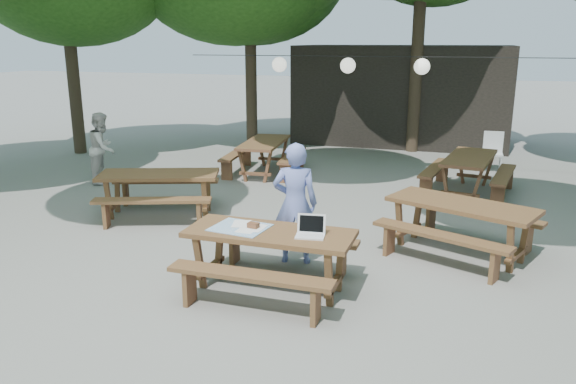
# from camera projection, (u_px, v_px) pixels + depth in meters

# --- Properties ---
(ground) EXTENTS (80.00, 80.00, 0.00)m
(ground) POSITION_uv_depth(u_px,v_px,m) (262.00, 270.00, 7.44)
(ground) COLOR slate
(ground) RESTS_ON ground
(pavilion) EXTENTS (6.00, 3.00, 2.80)m
(pavilion) POSITION_uv_depth(u_px,v_px,m) (402.00, 94.00, 16.56)
(pavilion) COLOR black
(pavilion) RESTS_ON ground
(main_picnic_table) EXTENTS (2.00, 1.58, 0.75)m
(main_picnic_table) POSITION_uv_depth(u_px,v_px,m) (270.00, 259.00, 6.76)
(main_picnic_table) COLOR brown
(main_picnic_table) RESTS_ON ground
(picnic_table_nw) EXTENTS (2.33, 2.13, 0.75)m
(picnic_table_nw) POSITION_uv_depth(u_px,v_px,m) (160.00, 193.00, 9.66)
(picnic_table_nw) COLOR brown
(picnic_table_nw) RESTS_ON ground
(picnic_table_ne) EXTENTS (2.35, 2.17, 0.75)m
(picnic_table_ne) POSITION_uv_depth(u_px,v_px,m) (460.00, 228.00, 7.90)
(picnic_table_ne) COLOR brown
(picnic_table_ne) RESTS_ON ground
(picnic_table_far_w) EXTENTS (1.78, 2.07, 0.75)m
(picnic_table_far_w) POSITION_uv_depth(u_px,v_px,m) (264.00, 157.00, 12.69)
(picnic_table_far_w) COLOR brown
(picnic_table_far_w) RESTS_ON ground
(picnic_table_far_e) EXTENTS (1.84, 2.11, 0.75)m
(picnic_table_far_e) POSITION_uv_depth(u_px,v_px,m) (468.00, 174.00, 11.04)
(picnic_table_far_e) COLOR brown
(picnic_table_far_e) RESTS_ON ground
(woman) EXTENTS (0.67, 0.52, 1.65)m
(woman) POSITION_uv_depth(u_px,v_px,m) (295.00, 203.00, 7.51)
(woman) COLOR #7181CE
(woman) RESTS_ON ground
(second_person) EXTENTS (0.73, 0.85, 1.50)m
(second_person) POSITION_uv_depth(u_px,v_px,m) (103.00, 148.00, 11.82)
(second_person) COLOR silver
(second_person) RESTS_ON ground
(plastic_chair) EXTENTS (0.45, 0.45, 0.90)m
(plastic_chair) POSITION_uv_depth(u_px,v_px,m) (492.00, 160.00, 13.00)
(plastic_chair) COLOR silver
(plastic_chair) RESTS_ON ground
(laptop) EXTENTS (0.36, 0.30, 0.24)m
(laptop) POSITION_uv_depth(u_px,v_px,m) (311.00, 230.00, 6.50)
(laptop) COLOR white
(laptop) RESTS_ON main_picnic_table
(tabletop_clutter) EXTENTS (0.71, 0.63, 0.08)m
(tabletop_clutter) POSITION_uv_depth(u_px,v_px,m) (243.00, 227.00, 6.77)
(tabletop_clutter) COLOR #3986C4
(tabletop_clutter) RESTS_ON main_picnic_table
(paper_lanterns) EXTENTS (9.00, 0.34, 0.38)m
(paper_lanterns) POSITION_uv_depth(u_px,v_px,m) (349.00, 65.00, 12.37)
(paper_lanterns) COLOR black
(paper_lanterns) RESTS_ON ground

